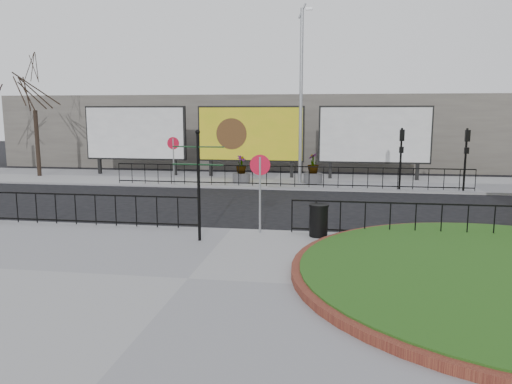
% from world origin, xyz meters
% --- Properties ---
extents(ground, '(90.00, 90.00, 0.00)m').
position_xyz_m(ground, '(0.00, 0.00, 0.00)').
color(ground, black).
rests_on(ground, ground).
extents(pavement_near, '(30.00, 10.00, 0.12)m').
position_xyz_m(pavement_near, '(0.00, -5.00, 0.06)').
color(pavement_near, gray).
rests_on(pavement_near, ground).
extents(pavement_far, '(44.00, 6.00, 0.12)m').
position_xyz_m(pavement_far, '(0.00, 12.00, 0.06)').
color(pavement_far, gray).
rests_on(pavement_far, ground).
extents(railing_near_left, '(10.00, 0.10, 1.10)m').
position_xyz_m(railing_near_left, '(-6.00, -0.30, 0.67)').
color(railing_near_left, black).
rests_on(railing_near_left, pavement_near).
extents(railing_near_right, '(9.00, 0.10, 1.10)m').
position_xyz_m(railing_near_right, '(6.50, -0.30, 0.67)').
color(railing_near_right, black).
rests_on(railing_near_right, pavement_near).
extents(railing_far, '(18.00, 0.10, 1.10)m').
position_xyz_m(railing_far, '(1.00, 9.30, 0.67)').
color(railing_far, black).
rests_on(railing_far, pavement_far).
extents(speed_sign_far, '(0.64, 0.07, 2.47)m').
position_xyz_m(speed_sign_far, '(-5.00, 9.40, 1.92)').
color(speed_sign_far, gray).
rests_on(speed_sign_far, pavement_far).
extents(speed_sign_near, '(0.64, 0.07, 2.47)m').
position_xyz_m(speed_sign_near, '(1.00, -0.40, 1.92)').
color(speed_sign_near, gray).
rests_on(speed_sign_near, pavement_near).
extents(billboard_left, '(6.20, 0.31, 4.10)m').
position_xyz_m(billboard_left, '(-8.50, 12.97, 2.60)').
color(billboard_left, black).
rests_on(billboard_left, pavement_far).
extents(billboard_mid, '(6.20, 0.31, 4.10)m').
position_xyz_m(billboard_mid, '(-1.50, 12.97, 2.60)').
color(billboard_mid, black).
rests_on(billboard_mid, pavement_far).
extents(billboard_right, '(6.20, 0.31, 4.10)m').
position_xyz_m(billboard_right, '(5.50, 12.97, 2.60)').
color(billboard_right, black).
rests_on(billboard_right, pavement_far).
extents(lamp_post, '(0.74, 0.18, 9.23)m').
position_xyz_m(lamp_post, '(1.51, 11.00, 4.83)').
color(lamp_post, gray).
rests_on(lamp_post, pavement_far).
extents(signal_pole_a, '(0.22, 0.26, 3.00)m').
position_xyz_m(signal_pole_a, '(6.50, 9.34, 2.10)').
color(signal_pole_a, black).
rests_on(signal_pole_a, pavement_far).
extents(signal_pole_b, '(0.22, 0.26, 3.00)m').
position_xyz_m(signal_pole_b, '(9.50, 9.34, 2.10)').
color(signal_pole_b, black).
rests_on(signal_pole_b, pavement_far).
extents(tree_left, '(2.00, 2.00, 7.00)m').
position_xyz_m(tree_left, '(-14.00, 11.50, 3.62)').
color(tree_left, '#2D2119').
rests_on(tree_left, pavement_far).
extents(building_backdrop, '(40.00, 10.00, 5.00)m').
position_xyz_m(building_backdrop, '(0.00, 22.00, 2.50)').
color(building_backdrop, '#69635B').
rests_on(building_backdrop, ground).
extents(fingerpost_sign, '(1.54, 0.31, 3.28)m').
position_xyz_m(fingerpost_sign, '(-0.63, -1.64, 2.10)').
color(fingerpost_sign, black).
rests_on(fingerpost_sign, pavement_near).
extents(litter_bin, '(0.60, 0.60, 1.00)m').
position_xyz_m(litter_bin, '(2.84, -0.60, 0.62)').
color(litter_bin, black).
rests_on(litter_bin, pavement_near).
extents(planter_a, '(0.93, 0.93, 1.45)m').
position_xyz_m(planter_a, '(-1.62, 10.57, 0.65)').
color(planter_a, '#4C4C4F').
rests_on(planter_a, pavement_far).
extents(planter_c, '(1.00, 1.00, 1.60)m').
position_xyz_m(planter_c, '(2.20, 11.00, 0.73)').
color(planter_c, '#4C4C4F').
rests_on(planter_c, pavement_far).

